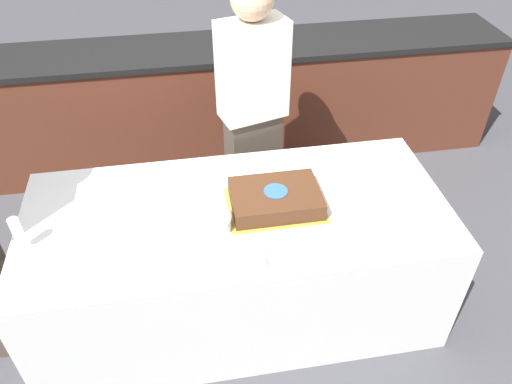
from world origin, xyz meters
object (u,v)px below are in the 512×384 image
Objects in this scene: plate_stack at (210,222)px; cake at (275,198)px; wine_glass at (16,229)px; person_cutting_cake at (253,113)px.

cake is at bearing 17.62° from plate_stack.
cake is 2.40× the size of plate_stack.
person_cutting_cake is at bearing 33.84° from wine_glass.
wine_glass is at bearing 179.68° from plate_stack.
wine_glass reaches higher than cake.
cake is at bearing 74.25° from person_cutting_cake.
plate_stack is 0.86m from person_cutting_cake.
person_cutting_cake is (1.18, 0.79, 0.01)m from wine_glass.
person_cutting_cake is at bearing 67.34° from plate_stack.
wine_glass is 1.42m from person_cutting_cake.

